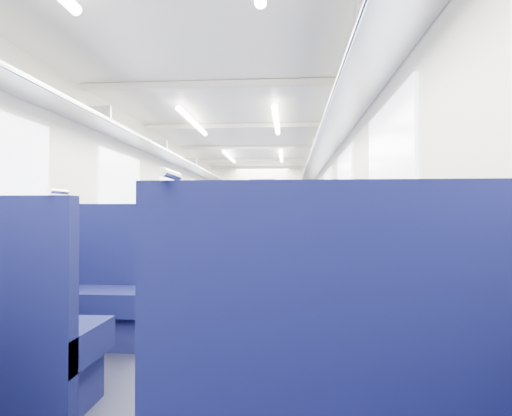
{
  "coord_description": "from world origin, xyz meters",
  "views": [
    {
      "loc": [
        0.71,
        -8.19,
        1.04
      ],
      "look_at": [
        -0.17,
        3.47,
        1.21
      ],
      "focal_mm": 30.59,
      "sensor_mm": 36.0,
      "label": 1
    }
  ],
  "objects_px": {
    "seat_18": "(224,243)",
    "seat_10": "(171,266)",
    "seat_14": "(206,251)",
    "seat_17": "(295,247)",
    "end_door": "(271,215)",
    "seat_5": "(312,344)",
    "seat_8": "(141,280)",
    "seat_13": "(297,258)",
    "seat_11": "(298,267)",
    "seat_19": "(294,243)",
    "seat_16": "(215,247)",
    "seat_9": "(301,281)",
    "seat_15": "(295,252)",
    "seat_6": "(101,298)",
    "bulkhead": "(262,207)",
    "seat_7": "(304,300)",
    "seat_12": "(191,257)"
  },
  "relations": [
    {
      "from": "seat_18",
      "to": "seat_10",
      "type": "bearing_deg",
      "value": -90.0
    },
    {
      "from": "seat_14",
      "to": "seat_17",
      "type": "bearing_deg",
      "value": 33.05
    },
    {
      "from": "end_door",
      "to": "seat_5",
      "type": "bearing_deg",
      "value": -86.79
    },
    {
      "from": "seat_8",
      "to": "seat_17",
      "type": "bearing_deg",
      "value": 70.34
    },
    {
      "from": "seat_13",
      "to": "seat_5",
      "type": "bearing_deg",
      "value": -90.0
    },
    {
      "from": "seat_10",
      "to": "seat_11",
      "type": "distance_m",
      "value": 1.66
    },
    {
      "from": "seat_19",
      "to": "seat_11",
      "type": "bearing_deg",
      "value": -90.0
    },
    {
      "from": "end_door",
      "to": "seat_16",
      "type": "bearing_deg",
      "value": -95.86
    },
    {
      "from": "seat_9",
      "to": "seat_16",
      "type": "xyz_separation_m",
      "value": [
        -1.66,
        4.58,
        0.0
      ]
    },
    {
      "from": "seat_15",
      "to": "seat_19",
      "type": "relative_size",
      "value": 1.0
    },
    {
      "from": "end_door",
      "to": "seat_6",
      "type": "distance_m",
      "value": 13.69
    },
    {
      "from": "bulkhead",
      "to": "seat_5",
      "type": "distance_m",
      "value": 9.54
    },
    {
      "from": "bulkhead",
      "to": "seat_17",
      "type": "xyz_separation_m",
      "value": [
        0.83,
        -2.67,
        -0.87
      ]
    },
    {
      "from": "seat_19",
      "to": "seat_14",
      "type": "bearing_deg",
      "value": -126.93
    },
    {
      "from": "seat_7",
      "to": "seat_14",
      "type": "relative_size",
      "value": 1.0
    },
    {
      "from": "seat_5",
      "to": "seat_12",
      "type": "xyz_separation_m",
      "value": [
        -1.66,
        4.48,
        0.0
      ]
    },
    {
      "from": "seat_12",
      "to": "seat_10",
      "type": "bearing_deg",
      "value": -90.0
    },
    {
      "from": "end_door",
      "to": "seat_11",
      "type": "xyz_separation_m",
      "value": [
        0.83,
        -11.44,
        -0.64
      ]
    },
    {
      "from": "seat_8",
      "to": "seat_14",
      "type": "xyz_separation_m",
      "value": [
        0.0,
        3.57,
        0.0
      ]
    },
    {
      "from": "seat_13",
      "to": "seat_14",
      "type": "bearing_deg",
      "value": 142.94
    },
    {
      "from": "seat_8",
      "to": "seat_18",
      "type": "relative_size",
      "value": 1.0
    },
    {
      "from": "end_door",
      "to": "seat_9",
      "type": "height_order",
      "value": "end_door"
    },
    {
      "from": "seat_8",
      "to": "seat_12",
      "type": "relative_size",
      "value": 1.0
    },
    {
      "from": "end_door",
      "to": "seat_14",
      "type": "bearing_deg",
      "value": -95.21
    },
    {
      "from": "seat_8",
      "to": "seat_18",
      "type": "xyz_separation_m",
      "value": [
        0.0,
        5.84,
        0.0
      ]
    },
    {
      "from": "seat_7",
      "to": "seat_16",
      "type": "bearing_deg",
      "value": 106.63
    },
    {
      "from": "seat_11",
      "to": "seat_9",
      "type": "bearing_deg",
      "value": -90.0
    },
    {
      "from": "seat_5",
      "to": "seat_7",
      "type": "xyz_separation_m",
      "value": [
        0.0,
        1.17,
        0.0
      ]
    },
    {
      "from": "seat_5",
      "to": "seat_10",
      "type": "distance_m",
      "value": 3.7
    },
    {
      "from": "seat_5",
      "to": "seat_14",
      "type": "bearing_deg",
      "value": 106.21
    },
    {
      "from": "seat_13",
      "to": "seat_16",
      "type": "bearing_deg",
      "value": 126.22
    },
    {
      "from": "seat_9",
      "to": "seat_8",
      "type": "bearing_deg",
      "value": 179.97
    },
    {
      "from": "seat_11",
      "to": "seat_12",
      "type": "xyz_separation_m",
      "value": [
        -1.66,
        1.11,
        0.0
      ]
    },
    {
      "from": "seat_8",
      "to": "seat_9",
      "type": "xyz_separation_m",
      "value": [
        1.66,
        -0.0,
        0.0
      ]
    },
    {
      "from": "seat_12",
      "to": "seat_5",
      "type": "bearing_deg",
      "value": -69.69
    },
    {
      "from": "seat_15",
      "to": "seat_6",
      "type": "bearing_deg",
      "value": -110.68
    },
    {
      "from": "seat_12",
      "to": "seat_19",
      "type": "distance_m",
      "value": 3.81
    },
    {
      "from": "seat_6",
      "to": "seat_10",
      "type": "distance_m",
      "value": 2.15
    },
    {
      "from": "seat_7",
      "to": "seat_9",
      "type": "bearing_deg",
      "value": 90.0
    },
    {
      "from": "seat_6",
      "to": "seat_13",
      "type": "distance_m",
      "value": 3.69
    },
    {
      "from": "seat_9",
      "to": "seat_19",
      "type": "height_order",
      "value": "same"
    },
    {
      "from": "seat_9",
      "to": "seat_6",
      "type": "bearing_deg",
      "value": -149.45
    },
    {
      "from": "seat_9",
      "to": "seat_17",
      "type": "relative_size",
      "value": 1.0
    },
    {
      "from": "seat_18",
      "to": "seat_7",
      "type": "bearing_deg",
      "value": -76.32
    },
    {
      "from": "seat_12",
      "to": "seat_13",
      "type": "relative_size",
      "value": 1.0
    },
    {
      "from": "bulkhead",
      "to": "seat_13",
      "type": "height_order",
      "value": "bulkhead"
    },
    {
      "from": "seat_14",
      "to": "seat_15",
      "type": "height_order",
      "value": "same"
    },
    {
      "from": "seat_7",
      "to": "seat_19",
      "type": "height_order",
      "value": "same"
    },
    {
      "from": "seat_10",
      "to": "seat_14",
      "type": "height_order",
      "value": "same"
    },
    {
      "from": "seat_9",
      "to": "seat_18",
      "type": "bearing_deg",
      "value": 105.86
    }
  ]
}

